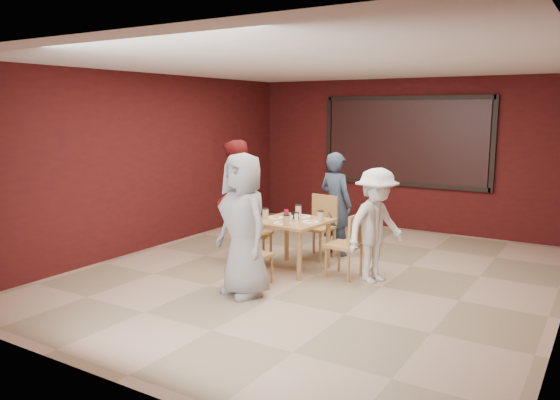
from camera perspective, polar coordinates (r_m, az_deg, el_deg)
The scene contains 11 objects.
floor at distance 7.52m, azimuth 3.72°, elevation -7.82°, with size 7.00×7.00×0.00m, color tan.
window_blinds at distance 10.38m, azimuth 12.89°, elevation 5.98°, with size 3.00×0.02×1.50m, color black.
dining_table at distance 7.60m, azimuth 1.32°, elevation -2.72°, with size 0.97×0.97×0.86m.
chair_front at distance 7.00m, azimuth -2.98°, elevation -5.42°, with size 0.42×0.42×0.77m.
chair_back at distance 8.32m, azimuth 4.21°, elevation -2.36°, with size 0.50×0.50×0.94m.
chair_left at distance 7.97m, azimuth -3.07°, elevation -3.09°, with size 0.53×0.53×0.89m.
chair_right at distance 7.32m, azimuth 7.21°, elevation -4.33°, with size 0.46×0.46×0.88m.
diner_front at distance 6.54m, azimuth -3.85°, elevation -2.63°, with size 0.85×0.55×1.73m, color gray.
diner_back at distance 8.43m, azimuth 5.83°, elevation -0.41°, with size 0.58×0.38×1.59m, color #2F3E54.
diner_left at distance 8.20m, azimuth -4.72°, elevation 0.02°, with size 0.87×0.68×1.79m, color maroon.
diner_right at distance 7.16m, azimuth 10.01°, elevation -2.66°, with size 0.97×0.55×1.49m, color white.
Camera 1 is at (3.37, -6.35, 2.22)m, focal length 35.00 mm.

